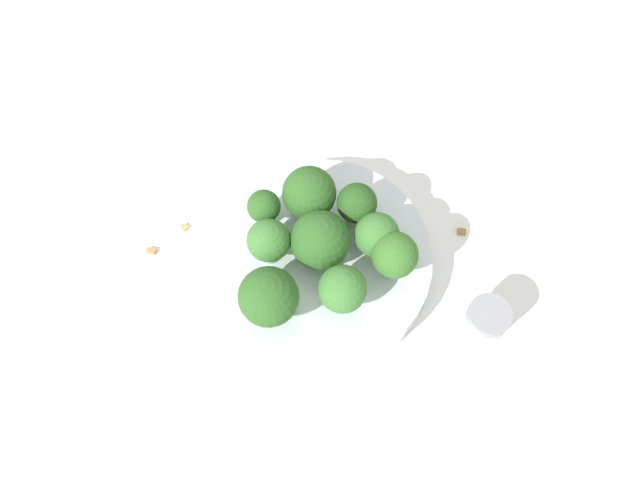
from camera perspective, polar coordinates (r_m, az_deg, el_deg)
ground_plane at (r=0.67m, az=0.00°, el=-2.66°), size 3.00×3.00×0.00m
bowl at (r=0.65m, az=0.00°, el=-2.02°), size 0.23×0.23×0.04m
broccoli_floret_0 at (r=0.60m, az=-0.15°, el=-0.17°), size 0.06×0.06×0.06m
broccoli_floret_1 at (r=0.62m, az=-5.13°, el=2.96°), size 0.03×0.03×0.05m
broccoli_floret_2 at (r=0.59m, az=6.84°, el=-1.42°), size 0.05×0.05×0.06m
broccoli_floret_3 at (r=0.58m, az=2.07°, el=-4.55°), size 0.05×0.05×0.06m
broccoli_floret_4 at (r=0.62m, az=3.38°, el=3.27°), size 0.04×0.04×0.06m
broccoli_floret_5 at (r=0.60m, az=-4.70°, el=-0.13°), size 0.04×0.04×0.06m
broccoli_floret_6 at (r=0.62m, az=-0.99°, el=4.25°), size 0.05×0.05×0.07m
broccoli_floret_7 at (r=0.61m, az=5.21°, el=0.38°), size 0.04×0.04×0.06m
broccoli_floret_8 at (r=0.57m, az=-4.71°, el=-5.23°), size 0.06×0.06×0.07m
pepper_shaker at (r=0.63m, az=14.74°, el=-7.33°), size 0.04×0.04×0.06m
almond_crumb_0 at (r=0.69m, az=-15.19°, el=-0.89°), size 0.01×0.01×0.01m
almond_crumb_1 at (r=0.70m, az=12.85°, el=0.83°), size 0.01×0.01×0.01m
almond_crumb_2 at (r=0.70m, az=-12.34°, el=1.22°), size 0.01×0.01×0.01m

